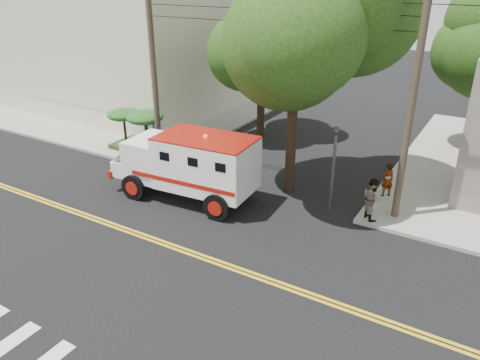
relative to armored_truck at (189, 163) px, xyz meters
The scene contains 13 objects.
ground 4.27m from the armored_truck, 62.80° to the right, with size 100.00×100.00×0.00m, color black.
sidewalk_nw 15.48m from the armored_truck, 139.48° to the left, with size 17.00×17.00×0.15m, color gray.
building_left 18.22m from the armored_truck, 139.99° to the left, with size 16.00×14.00×10.00m, color beige.
utility_pole_left 5.36m from the armored_truck, 146.66° to the left, with size 0.28×0.28×9.00m, color #382D23.
utility_pole_right 8.99m from the armored_truck, 18.45° to the left, with size 0.28×0.28×9.00m, color #382D23.
tree_main 7.20m from the armored_truck, 35.94° to the left, with size 6.08×5.70×9.85m.
tree_left 9.27m from the armored_truck, 96.07° to the left, with size 4.48×4.20×7.70m.
traffic_signal 6.01m from the armored_truck, 20.57° to the left, with size 0.15×0.18×3.60m.
accessibility_sign 5.16m from the armored_truck, 148.73° to the left, with size 0.45×0.10×2.02m.
palm_planter 6.45m from the armored_truck, 151.00° to the left, with size 3.52×2.63×2.36m.
armored_truck is the anchor object (origin of this frame).
pedestrian_a 8.49m from the armored_truck, 30.38° to the left, with size 0.55×0.36×1.51m, color gray.
pedestrian_b 7.60m from the armored_truck, 15.33° to the left, with size 0.82×0.64×1.69m, color gray.
Camera 1 is at (9.46, -11.07, 9.20)m, focal length 35.00 mm.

